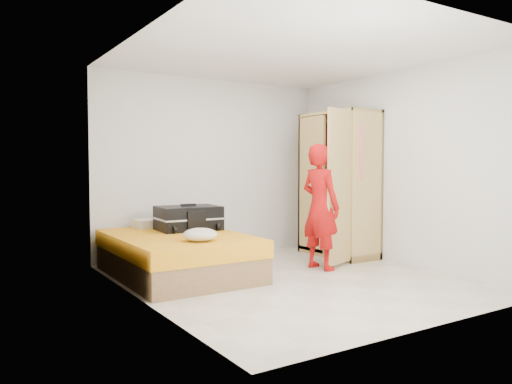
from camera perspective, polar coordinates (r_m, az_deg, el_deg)
room at (r=5.76m, az=4.25°, el=2.79°), size 4.00×4.02×2.60m
bed at (r=6.11m, az=-8.94°, el=-7.12°), size 1.42×2.02×0.50m
wardrobe at (r=7.34m, az=9.42°, el=0.45°), size 1.14×1.38×2.10m
person at (r=6.42m, az=7.37°, el=-1.67°), size 0.45×0.63×1.60m
suitcase at (r=6.46m, az=-7.73°, el=-2.97°), size 0.82×0.63×0.34m
round_cushion at (r=5.49m, az=-6.38°, el=-4.86°), size 0.38×0.38×0.14m
pillow at (r=6.87m, az=-11.32°, el=-3.47°), size 0.61×0.33×0.11m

